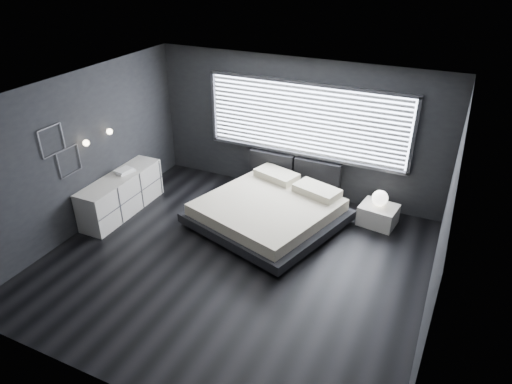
% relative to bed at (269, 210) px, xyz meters
% --- Properties ---
extents(room, '(6.04, 6.00, 2.80)m').
position_rel_bed_xyz_m(room, '(-0.04, -1.33, 1.11)').
color(room, black).
rests_on(room, ground).
extents(window, '(4.14, 0.09, 1.52)m').
position_rel_bed_xyz_m(window, '(0.16, 1.37, 1.32)').
color(window, white).
rests_on(window, ground).
extents(headboard, '(1.96, 0.16, 0.52)m').
position_rel_bed_xyz_m(headboard, '(-0.01, 1.31, 0.28)').
color(headboard, black).
rests_on(headboard, ground).
extents(sconce_near, '(0.18, 0.11, 0.11)m').
position_rel_bed_xyz_m(sconce_near, '(-2.93, -1.28, 1.31)').
color(sconce_near, silver).
rests_on(sconce_near, ground).
extents(sconce_far, '(0.18, 0.11, 0.11)m').
position_rel_bed_xyz_m(sconce_far, '(-2.93, -0.68, 1.31)').
color(sconce_far, silver).
rests_on(sconce_far, ground).
extents(wall_art_upper, '(0.01, 0.48, 0.48)m').
position_rel_bed_xyz_m(wall_art_upper, '(-3.02, -1.88, 1.56)').
color(wall_art_upper, '#47474C').
rests_on(wall_art_upper, ground).
extents(wall_art_lower, '(0.01, 0.48, 0.48)m').
position_rel_bed_xyz_m(wall_art_lower, '(-3.02, -1.63, 1.09)').
color(wall_art_lower, '#47474C').
rests_on(wall_art_lower, ground).
extents(bed, '(2.97, 2.90, 0.62)m').
position_rel_bed_xyz_m(bed, '(0.00, 0.00, 0.00)').
color(bed, black).
rests_on(bed, ground).
extents(nightstand, '(0.72, 0.63, 0.38)m').
position_rel_bed_xyz_m(nightstand, '(1.85, 0.85, -0.10)').
color(nightstand, beige).
rests_on(nightstand, ground).
extents(orb_lamp, '(0.29, 0.29, 0.29)m').
position_rel_bed_xyz_m(orb_lamp, '(1.84, 0.88, 0.24)').
color(orb_lamp, white).
rests_on(orb_lamp, nightstand).
extents(dresser, '(0.56, 1.93, 0.77)m').
position_rel_bed_xyz_m(dresser, '(-2.75, -0.80, 0.09)').
color(dresser, beige).
rests_on(dresser, ground).
extents(book_stack, '(0.34, 0.40, 0.07)m').
position_rel_bed_xyz_m(book_stack, '(-2.77, -0.62, 0.51)').
color(book_stack, white).
rests_on(book_stack, dresser).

